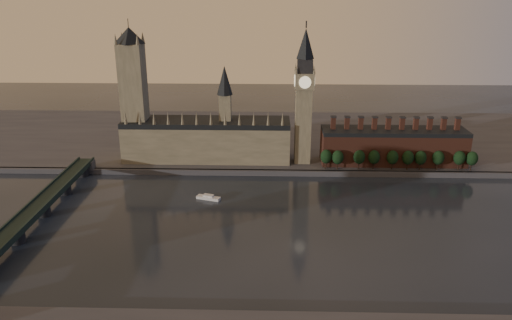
{
  "coord_description": "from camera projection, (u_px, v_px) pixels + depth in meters",
  "views": [
    {
      "loc": [
        -15.82,
        -259.52,
        136.35
      ],
      "look_at": [
        -24.53,
        55.0,
        24.53
      ],
      "focal_mm": 35.0,
      "sensor_mm": 36.0,
      "label": 1
    }
  ],
  "objects": [
    {
      "name": "embankment_tree_1",
      "position": [
        338.0,
        157.0,
        372.54
      ],
      "size": [
        8.6,
        8.6,
        14.88
      ],
      "color": "black",
      "rests_on": "north_bank"
    },
    {
      "name": "chimney_block",
      "position": [
        393.0,
        146.0,
        385.25
      ],
      "size": [
        110.0,
        25.0,
        37.0
      ],
      "color": "brown",
      "rests_on": "north_bank"
    },
    {
      "name": "palace_of_westminster",
      "position": [
        208.0,
        138.0,
        392.36
      ],
      "size": [
        130.0,
        30.3,
        74.0
      ],
      "color": "gray",
      "rests_on": "north_bank"
    },
    {
      "name": "westminster_bridge",
      "position": [
        28.0,
        219.0,
        288.7
      ],
      "size": [
        14.0,
        200.0,
        11.55
      ],
      "color": "#1B2A24",
      "rests_on": "ground"
    },
    {
      "name": "embankment_tree_7",
      "position": [
        438.0,
        158.0,
        371.61
      ],
      "size": [
        8.6,
        8.6,
        14.88
      ],
      "color": "black",
      "rests_on": "north_bank"
    },
    {
      "name": "victoria_tower",
      "position": [
        134.0,
        90.0,
        381.35
      ],
      "size": [
        24.0,
        24.0,
        108.0
      ],
      "color": "gray",
      "rests_on": "north_bank"
    },
    {
      "name": "north_bank",
      "position": [
        286.0,
        138.0,
        456.72
      ],
      "size": [
        900.0,
        182.0,
        4.0
      ],
      "color": "#4B4B50",
      "rests_on": "ground"
    },
    {
      "name": "embankment_tree_8",
      "position": [
        459.0,
        158.0,
        371.31
      ],
      "size": [
        8.6,
        8.6,
        14.88
      ],
      "color": "black",
      "rests_on": "north_bank"
    },
    {
      "name": "embankment_tree_0",
      "position": [
        326.0,
        157.0,
        374.2
      ],
      "size": [
        8.6,
        8.6,
        14.88
      ],
      "color": "black",
      "rests_on": "north_bank"
    },
    {
      "name": "embankment_tree_5",
      "position": [
        408.0,
        158.0,
        371.87
      ],
      "size": [
        8.6,
        8.6,
        14.88
      ],
      "color": "black",
      "rests_on": "north_bank"
    },
    {
      "name": "embankment_tree_4",
      "position": [
        393.0,
        157.0,
        372.38
      ],
      "size": [
        8.6,
        8.6,
        14.88
      ],
      "color": "black",
      "rests_on": "north_bank"
    },
    {
      "name": "river_boat",
      "position": [
        208.0,
        197.0,
        332.99
      ],
      "size": [
        16.71,
        9.28,
        3.21
      ],
      "rotation": [
        0.0,
        0.0,
        -0.31
      ],
      "color": "silver",
      "rests_on": "ground"
    },
    {
      "name": "big_ben",
      "position": [
        304.0,
        95.0,
        374.01
      ],
      "size": [
        15.0,
        15.0,
        107.0
      ],
      "color": "gray",
      "rests_on": "north_bank"
    },
    {
      "name": "embankment_tree_2",
      "position": [
        359.0,
        157.0,
        373.19
      ],
      "size": [
        8.6,
        8.6,
        14.88
      ],
      "color": "black",
      "rests_on": "north_bank"
    },
    {
      "name": "embankment_tree_6",
      "position": [
        421.0,
        158.0,
        371.6
      ],
      "size": [
        8.6,
        8.6,
        14.88
      ],
      "color": "black",
      "rests_on": "north_bank"
    },
    {
      "name": "embankment_tree_9",
      "position": [
        472.0,
        158.0,
        370.18
      ],
      "size": [
        8.6,
        8.6,
        14.88
      ],
      "color": "black",
      "rests_on": "north_bank"
    },
    {
      "name": "ground",
      "position": [
        296.0,
        232.0,
        289.69
      ],
      "size": [
        900.0,
        900.0,
        0.0
      ],
      "primitive_type": "plane",
      "color": "black",
      "rests_on": "ground"
    },
    {
      "name": "embankment_tree_3",
      "position": [
        374.0,
        157.0,
        372.93
      ],
      "size": [
        8.6,
        8.6,
        14.88
      ],
      "color": "black",
      "rests_on": "north_bank"
    }
  ]
}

